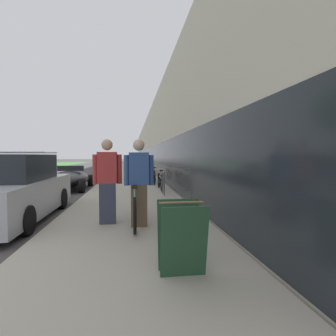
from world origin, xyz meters
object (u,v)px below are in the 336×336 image
object	(u,v)px
cruiser_bike_farthest	(153,174)
parked_sedan_curbside	(14,191)
person_bystander	(107,181)
sandwich_board_sign	(182,237)
bike_rack_hoop	(163,181)
cruiser_bike_middle	(154,177)
vintage_roadster_curbside	(68,179)
tandem_bicycle	(134,205)
cruiser_bike_nearest	(160,181)
person_rider	(139,183)

from	to	relation	value
cruiser_bike_farthest	parked_sedan_curbside	bearing A→B (deg)	-115.62
person_bystander	sandwich_board_sign	xyz separation A→B (m)	(1.13, -2.57, -0.46)
bike_rack_hoop	cruiser_bike_middle	world-z (taller)	cruiser_bike_middle
parked_sedan_curbside	vintage_roadster_curbside	xyz separation A→B (m)	(-0.08, 5.88, -0.25)
tandem_bicycle	cruiser_bike_nearest	distance (m)	5.47
cruiser_bike_nearest	sandwich_board_sign	xyz separation A→B (m)	(-0.59, -7.91, 0.08)
tandem_bicycle	sandwich_board_sign	world-z (taller)	sandwich_board_sign
vintage_roadster_curbside	parked_sedan_curbside	bearing A→B (deg)	-89.18
tandem_bicycle	cruiser_bike_middle	world-z (taller)	cruiser_bike_middle
person_bystander	cruiser_bike_farthest	xyz separation A→B (m)	(1.78, 9.67, -0.54)
tandem_bicycle	person_bystander	distance (m)	0.78
person_rider	person_bystander	size ratio (longest dim) A/B	0.99
person_bystander	bike_rack_hoop	bearing A→B (deg)	66.94
sandwich_board_sign	person_bystander	bearing A→B (deg)	113.69
sandwich_board_sign	parked_sedan_curbside	world-z (taller)	parked_sedan_curbside
cruiser_bike_farthest	sandwich_board_sign	world-z (taller)	sandwich_board_sign
cruiser_bike_nearest	parked_sedan_curbside	xyz separation A→B (m)	(-4.06, -4.25, 0.23)
tandem_bicycle	vintage_roadster_curbside	distance (m)	7.59
person_rider	parked_sedan_curbside	world-z (taller)	person_rider
sandwich_board_sign	tandem_bicycle	bearing A→B (deg)	102.31
tandem_bicycle	person_bystander	xyz separation A→B (m)	(-0.57, 0.01, 0.54)
vintage_roadster_curbside	person_bystander	bearing A→B (deg)	-70.81
tandem_bicycle	cruiser_bike_middle	size ratio (longest dim) A/B	1.41
person_bystander	bike_rack_hoop	size ratio (longest dim) A/B	2.14
person_bystander	vintage_roadster_curbside	world-z (taller)	person_bystander
person_bystander	cruiser_bike_farthest	distance (m)	9.85
person_bystander	vintage_roadster_curbside	distance (m)	7.40
cruiser_bike_farthest	sandwich_board_sign	distance (m)	12.26
sandwich_board_sign	person_rider	bearing A→B (deg)	101.63
person_bystander	person_rider	bearing A→B (deg)	-25.45
person_rider	person_bystander	bearing A→B (deg)	154.55
tandem_bicycle	vintage_roadster_curbside	world-z (taller)	vintage_roadster_curbside
bike_rack_hoop	parked_sedan_curbside	distance (m)	4.96
cruiser_bike_middle	vintage_roadster_curbside	bearing A→B (deg)	-171.60
person_bystander	vintage_roadster_curbside	xyz separation A→B (m)	(-2.42, 6.97, -0.56)
person_rider	sandwich_board_sign	world-z (taller)	person_rider
cruiser_bike_farthest	sandwich_board_sign	bearing A→B (deg)	-93.02
sandwich_board_sign	cruiser_bike_middle	bearing A→B (deg)	87.16
tandem_bicycle	parked_sedan_curbside	world-z (taller)	parked_sedan_curbside
cruiser_bike_middle	cruiser_bike_farthest	distance (m)	2.11
cruiser_bike_farthest	bike_rack_hoop	bearing A→B (deg)	-90.83
cruiser_bike_middle	sandwich_board_sign	bearing A→B (deg)	-92.84
cruiser_bike_middle	cruiser_bike_farthest	size ratio (longest dim) A/B	0.97
person_bystander	cruiser_bike_farthest	size ratio (longest dim) A/B	1.01
person_bystander	sandwich_board_sign	distance (m)	2.85
person_rider	cruiser_bike_nearest	size ratio (longest dim) A/B	0.99
cruiser_bike_middle	tandem_bicycle	bearing A→B (deg)	-97.97
cruiser_bike_nearest	cruiser_bike_farthest	xyz separation A→B (m)	(0.05, 4.34, -0.00)
person_rider	cruiser_bike_middle	xyz separation A→B (m)	(0.97, 7.88, -0.53)
sandwich_board_sign	vintage_roadster_curbside	xyz separation A→B (m)	(-3.55, 9.54, -0.10)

